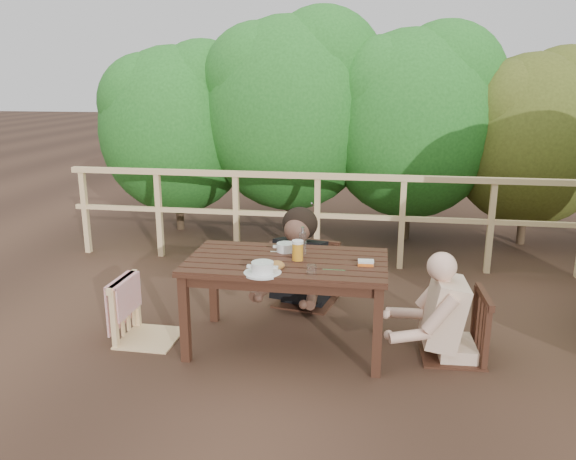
% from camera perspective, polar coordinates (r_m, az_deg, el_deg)
% --- Properties ---
extents(ground, '(60.00, 60.00, 0.00)m').
position_cam_1_polar(ground, '(4.41, -0.11, -11.54)').
color(ground, '#462D20').
rests_on(ground, ground).
extents(table, '(1.46, 0.82, 0.68)m').
position_cam_1_polar(table, '(4.27, -0.11, -7.47)').
color(table, black).
rests_on(table, ground).
extents(chair_left, '(0.46, 0.46, 0.92)m').
position_cam_1_polar(chair_left, '(4.46, -14.09, -5.29)').
color(chair_left, '#DEB77D').
rests_on(chair_left, ground).
extents(chair_far, '(0.59, 0.59, 1.01)m').
position_cam_1_polar(chair_far, '(5.03, 1.84, -1.94)').
color(chair_far, black).
rests_on(chair_far, ground).
extents(chair_right, '(0.48, 0.48, 0.93)m').
position_cam_1_polar(chair_right, '(4.24, 16.57, -6.40)').
color(chair_right, black).
rests_on(chair_right, ground).
extents(woman, '(0.69, 0.79, 1.40)m').
position_cam_1_polar(woman, '(5.00, 1.88, 0.23)').
color(woman, black).
rests_on(woman, ground).
extents(diner_right, '(0.67, 0.55, 1.30)m').
position_cam_1_polar(diner_right, '(4.19, 17.16, -4.09)').
color(diner_right, beige).
rests_on(diner_right, ground).
extents(railing, '(5.60, 0.10, 1.01)m').
position_cam_1_polar(railing, '(6.11, 2.97, 1.07)').
color(railing, '#DEB77D').
rests_on(railing, ground).
extents(hedge_row, '(6.60, 1.60, 3.80)m').
position_cam_1_polar(hedge_row, '(7.10, 7.56, 14.28)').
color(hedge_row, '#1F5D1C').
rests_on(hedge_row, ground).
extents(soup_near, '(0.26, 0.26, 0.09)m').
position_cam_1_polar(soup_near, '(3.87, -2.59, -3.87)').
color(soup_near, silver).
rests_on(soup_near, table).
extents(soup_far, '(0.24, 0.24, 0.08)m').
position_cam_1_polar(soup_far, '(4.33, -0.21, -1.85)').
color(soup_far, white).
rests_on(soup_far, table).
extents(bread_roll, '(0.11, 0.09, 0.07)m').
position_cam_1_polar(bread_roll, '(3.96, -1.16, -3.58)').
color(bread_roll, '#9E5C2B').
rests_on(bread_roll, table).
extents(beer_glass, '(0.08, 0.08, 0.16)m').
position_cam_1_polar(beer_glass, '(4.11, 0.98, -2.16)').
color(beer_glass, orange).
rests_on(beer_glass, table).
extents(bottle, '(0.05, 0.05, 0.23)m').
position_cam_1_polar(bottle, '(4.23, 1.49, -1.19)').
color(bottle, silver).
rests_on(bottle, table).
extents(tumbler, '(0.07, 0.07, 0.08)m').
position_cam_1_polar(tumbler, '(3.84, 2.41, -4.10)').
color(tumbler, white).
rests_on(tumbler, table).
extents(butter_tub, '(0.12, 0.09, 0.05)m').
position_cam_1_polar(butter_tub, '(4.05, 7.87, -3.39)').
color(butter_tub, white).
rests_on(butter_tub, table).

